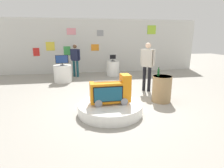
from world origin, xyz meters
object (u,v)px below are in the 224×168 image
display_pedestal_center_rear (63,74)px  bottle_on_side_table (158,72)px  display_pedestal_left_rear (113,68)px  side_table_round (162,89)px  tv_on_left_rear (113,58)px  shopper_browsing_rear (75,58)px  tv_on_center_rear (62,60)px  novelty_firetruck_tv (111,92)px  shopper_browsing_near_truck (147,63)px  main_display_pedestal (110,108)px

display_pedestal_center_rear → bottle_on_side_table: 4.51m
display_pedestal_left_rear → bottle_on_side_table: bottle_on_side_table is taller
display_pedestal_center_rear → bottle_on_side_table: bottle_on_side_table is taller
side_table_round → tv_on_left_rear: bearing=100.6°
tv_on_left_rear → shopper_browsing_rear: bearing=178.3°
display_pedestal_center_rear → tv_on_center_rear: 0.63m
novelty_firetruck_tv → shopper_browsing_rear: 5.01m
display_pedestal_center_rear → shopper_browsing_rear: shopper_browsing_rear is taller
tv_on_center_rear → shopper_browsing_near_truck: 3.82m
main_display_pedestal → novelty_firetruck_tv: (0.02, -0.01, 0.46)m
novelty_firetruck_tv → shopper_browsing_rear: bearing=101.3°
tv_on_center_rear → side_table_round: (3.28, -3.23, -0.60)m
tv_on_center_rear → side_table_round: 4.64m
novelty_firetruck_tv → tv_on_center_rear: (-1.54, 3.86, 0.42)m
main_display_pedestal → display_pedestal_center_rear: bearing=111.5°
display_pedestal_center_rear → tv_on_center_rear: (-0.00, -0.00, 0.63)m
novelty_firetruck_tv → bottle_on_side_table: bearing=23.4°
display_pedestal_left_rear → display_pedestal_center_rear: bearing=-158.5°
tv_on_center_rear → shopper_browsing_rear: size_ratio=0.34×
tv_on_left_rear → display_pedestal_center_rear: (-2.49, -0.98, -0.57)m
tv_on_left_rear → tv_on_center_rear: (-2.49, -0.98, 0.07)m
main_display_pedestal → tv_on_left_rear: 5.00m
tv_on_left_rear → display_pedestal_center_rear: bearing=-158.6°
main_display_pedestal → side_table_round: side_table_round is taller
shopper_browsing_rear → side_table_round: bearing=-57.6°
novelty_firetruck_tv → tv_on_center_rear: tv_on_center_rear is taller
tv_on_center_rear → shopper_browsing_near_truck: (3.22, -2.05, 0.04)m
tv_on_left_rear → side_table_round: size_ratio=0.45×
display_pedestal_left_rear → shopper_browsing_near_truck: bearing=-76.4°
display_pedestal_center_rear → shopper_browsing_near_truck: (3.22, -2.05, 0.68)m
novelty_firetruck_tv → side_table_round: (1.73, 0.63, -0.17)m
tv_on_left_rear → bottle_on_side_table: bearing=-80.8°
shopper_browsing_near_truck → shopper_browsing_rear: (-2.66, 3.09, -0.10)m
display_pedestal_center_rear → main_display_pedestal: bearing=-68.5°
bottle_on_side_table → shopper_browsing_rear: size_ratio=0.17×
side_table_round → shopper_browsing_near_truck: bearing=92.7°
tv_on_center_rear → bottle_on_side_table: (3.16, -3.16, -0.08)m
side_table_round → shopper_browsing_near_truck: shopper_browsing_near_truck is taller
display_pedestal_left_rear → display_pedestal_center_rear: same height
bottle_on_side_table → tv_on_left_rear: bearing=99.2°
bottle_on_side_table → shopper_browsing_near_truck: (0.06, 1.11, 0.13)m
display_pedestal_left_rear → tv_on_left_rear: size_ratio=2.08×
tv_on_center_rear → shopper_browsing_rear: shopper_browsing_rear is taller
tv_on_left_rear → display_pedestal_center_rear: 2.73m
tv_on_left_rear → tv_on_center_rear: tv_on_center_rear is taller
display_pedestal_left_rear → tv_on_left_rear: 0.57m
tv_on_center_rear → bottle_on_side_table: tv_on_center_rear is taller
tv_on_left_rear → shopper_browsing_rear: 1.92m
shopper_browsing_near_truck → side_table_round: bearing=-87.3°
novelty_firetruck_tv → display_pedestal_center_rear: novelty_firetruck_tv is taller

